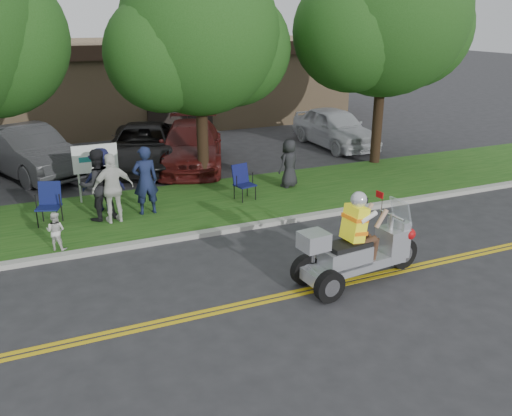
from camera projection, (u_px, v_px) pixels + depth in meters
name	position (u px, v px, depth m)	size (l,w,h in m)	color
ground	(292.00, 281.00, 11.18)	(120.00, 120.00, 0.00)	#28282B
centerline_near	(306.00, 293.00, 10.68)	(60.00, 0.10, 0.01)	gold
centerline_far	(302.00, 290.00, 10.82)	(60.00, 0.10, 0.01)	gold
curb	(237.00, 228.00, 13.79)	(60.00, 0.25, 0.12)	#A8A89E
grass_verge	(210.00, 203.00, 15.65)	(60.00, 4.00, 0.10)	#184713
commercial_building	(157.00, 81.00, 27.62)	(18.00, 8.20, 4.00)	#9E7F5B
tree_mid	(201.00, 41.00, 16.13)	(5.88, 4.80, 7.05)	#332114
tree_right	(386.00, 20.00, 18.22)	(6.86, 5.60, 8.07)	#332114
business_sign	(95.00, 162.00, 15.35)	(1.25, 0.06, 1.75)	silver
trike_scooter	(357.00, 251.00, 10.95)	(2.99, 1.04, 1.95)	black
lawn_chair_a	(49.00, 201.00, 13.84)	(0.73, 0.74, 1.07)	black
lawn_chair_b	(242.00, 180.00, 15.70)	(0.64, 0.65, 1.01)	black
spectator_adult_left	(145.00, 180.00, 14.39)	(0.68, 0.44, 1.86)	#182143
spectator_adult_mid	(97.00, 185.00, 13.96)	(0.92, 0.71, 1.89)	black
spectator_adult_right	(113.00, 188.00, 13.81)	(1.06, 0.44, 1.82)	silver
spectator_chair_a	(103.00, 180.00, 14.66)	(1.12, 0.64, 1.74)	#15163B
spectator_chair_b	(289.00, 163.00, 16.73)	(0.73, 0.48, 1.50)	black
child_right	(56.00, 231.00, 12.29)	(0.44, 0.34, 0.90)	silver
parked_car_left	(27.00, 152.00, 18.22)	(1.78, 5.10, 1.68)	#313133
parked_car_mid	(144.00, 146.00, 19.36)	(2.48, 5.38, 1.50)	black
parked_car_right	(191.00, 145.00, 19.39)	(2.17, 5.33, 1.55)	#4D1412
parked_car_far_right	(335.00, 127.00, 22.32)	(1.89, 4.69, 1.60)	silver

